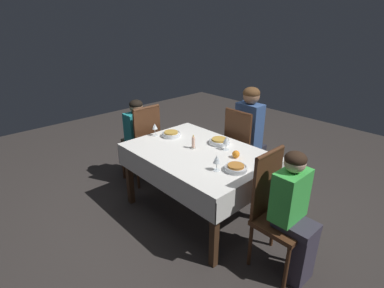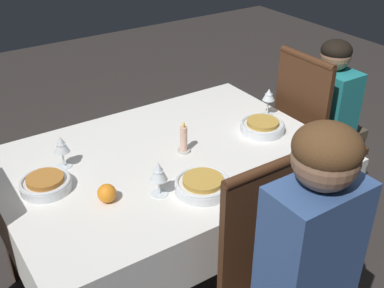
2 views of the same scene
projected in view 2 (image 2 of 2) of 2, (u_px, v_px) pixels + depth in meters
ground_plane at (171, 277)px, 2.48m from camera, size 8.00×8.00×0.00m
dining_table at (168, 172)px, 2.15m from camera, size 1.44×1.01×0.73m
chair_west at (311, 133)px, 2.67m from camera, size 0.40×0.39×1.02m
person_adult_denim at (317, 287)px, 1.49m from camera, size 0.30×0.34×1.25m
person_child_teal at (333, 120)px, 2.74m from camera, size 0.33×0.30×1.06m
bowl_north at (203, 184)px, 1.87m from camera, size 0.22×0.22×0.06m
wine_glass_north at (159, 172)px, 1.81m from camera, size 0.07×0.07×0.15m
bowl_west at (262, 126)px, 2.29m from camera, size 0.21×0.21×0.06m
wine_glass_west at (269, 96)px, 2.41m from camera, size 0.06×0.06×0.14m
bowl_east at (46, 183)px, 1.88m from camera, size 0.20×0.20×0.06m
wine_glass_east at (61, 145)px, 1.98m from camera, size 0.07×0.07×0.15m
candle_centerpiece at (184, 141)px, 2.11m from camera, size 0.06×0.06×0.15m
orange_fruit at (107, 193)px, 1.81m from camera, size 0.07×0.07×0.07m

